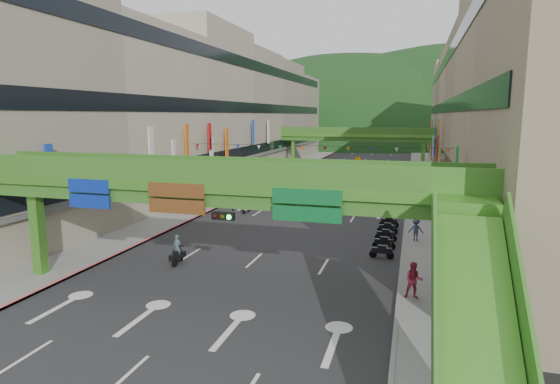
{
  "coord_description": "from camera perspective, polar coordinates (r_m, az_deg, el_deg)",
  "views": [
    {
      "loc": [
        9.5,
        -15.2,
        9.21
      ],
      "look_at": [
        0.0,
        18.0,
        3.5
      ],
      "focal_mm": 30.0,
      "sensor_mm": 36.0,
      "label": 1
    }
  ],
  "objects": [
    {
      "name": "road_slab",
      "position": [
        66.53,
        7.61,
        1.36
      ],
      "size": [
        18.0,
        140.0,
        0.02
      ],
      "primitive_type": "cube",
      "color": "#28282B",
      "rests_on": "ground"
    },
    {
      "name": "bunting_string",
      "position": [
        46.3,
        4.11,
        5.34
      ],
      "size": [
        26.0,
        0.36,
        0.47
      ],
      "color": "black",
      "rests_on": "ground"
    },
    {
      "name": "hill_left",
      "position": [
        177.14,
        8.05,
        6.32
      ],
      "size": [
        168.0,
        140.0,
        112.0
      ],
      "primitive_type": "ellipsoid",
      "color": "#1C4419",
      "rests_on": "ground"
    },
    {
      "name": "scooter_rider_far",
      "position": [
        55.34,
        0.05,
        0.9
      ],
      "size": [
        0.87,
        1.6,
        2.05
      ],
      "color": "maroon",
      "rests_on": "ground"
    },
    {
      "name": "overpass_near",
      "position": [
        22.65,
        -6.53,
        -0.86
      ],
      "size": [
        28.0,
        12.27,
        7.1
      ],
      "color": "#4C9E2D",
      "rests_on": "ground"
    },
    {
      "name": "scooter_rider_mid",
      "position": [
        45.78,
        3.87,
        -0.97
      ],
      "size": [
        0.84,
        1.6,
        1.94
      ],
      "color": "black",
      "rests_on": "ground"
    },
    {
      "name": "scooter_rider_left",
      "position": [
        44.42,
        -4.11,
        -1.25
      ],
      "size": [
        1.05,
        1.6,
        2.05
      ],
      "color": "gray",
      "rests_on": "ground"
    },
    {
      "name": "curb_left",
      "position": [
        68.41,
        0.05,
        1.73
      ],
      "size": [
        0.2,
        140.0,
        0.18
      ],
      "primitive_type": "cube",
      "color": "#CC5959",
      "rests_on": "ground"
    },
    {
      "name": "parked_scooter_row",
      "position": [
        35.43,
        12.78,
        -5.04
      ],
      "size": [
        1.6,
        9.35,
        1.08
      ],
      "color": "black",
      "rests_on": "ground"
    },
    {
      "name": "pedestrian_dark",
      "position": [
        37.77,
        19.7,
        -3.93
      ],
      "size": [
        1.05,
        0.51,
        1.73
      ],
      "primitive_type": "imported",
      "rotation": [
        0.0,
        0.0,
        -0.09
      ],
      "color": "black",
      "rests_on": "ground"
    },
    {
      "name": "scooter_rider_near",
      "position": [
        29.92,
        -12.42,
        -7.03
      ],
      "size": [
        0.68,
        1.59,
        1.9
      ],
      "color": "black",
      "rests_on": "ground"
    },
    {
      "name": "overpass_far",
      "position": [
        80.85,
        9.27,
        6.57
      ],
      "size": [
        28.0,
        2.2,
        7.1
      ],
      "color": "#4C9E2D",
      "rests_on": "ground"
    },
    {
      "name": "sidewalk_right",
      "position": [
        65.85,
        17.12,
        1.0
      ],
      "size": [
        4.0,
        140.0,
        0.15
      ],
      "primitive_type": "cube",
      "color": "gray",
      "rests_on": "ground"
    },
    {
      "name": "car_yellow",
      "position": [
        90.75,
        9.48,
        3.87
      ],
      "size": [
        2.01,
        4.09,
        1.34
      ],
      "primitive_type": "imported",
      "rotation": [
        0.0,
        0.0,
        0.11
      ],
      "color": "#C7840C",
      "rests_on": "ground"
    },
    {
      "name": "pedestrian_red",
      "position": [
        24.64,
        15.99,
        -10.64
      ],
      "size": [
        0.96,
        0.78,
        1.85
      ],
      "primitive_type": "imported",
      "rotation": [
        0.0,
        0.0,
        0.09
      ],
      "color": "#B12949",
      "rests_on": "ground"
    },
    {
      "name": "hill_right",
      "position": [
        196.03,
        20.61,
        6.11
      ],
      "size": [
        208.0,
        176.0,
        128.0
      ],
      "primitive_type": "ellipsoid",
      "color": "#1C4419",
      "rests_on": "ground"
    },
    {
      "name": "building_row_left",
      "position": [
        71.13,
        -7.7,
        9.51
      ],
      "size": [
        12.8,
        95.0,
        19.0
      ],
      "color": "#9E937F",
      "rests_on": "ground"
    },
    {
      "name": "building_row_right",
      "position": [
        65.88,
        24.51,
        8.78
      ],
      "size": [
        12.8,
        95.0,
        19.0
      ],
      "color": "gray",
      "rests_on": "ground"
    },
    {
      "name": "sidewalk_left",
      "position": [
        68.95,
        -1.47,
        1.78
      ],
      "size": [
        4.0,
        140.0,
        0.15
      ],
      "primitive_type": "cube",
      "color": "gray",
      "rests_on": "ground"
    },
    {
      "name": "pedestrian_blue",
      "position": [
        35.5,
        16.22,
        -4.66
      ],
      "size": [
        0.78,
        0.52,
        1.64
      ],
      "primitive_type": "imported",
      "rotation": [
        0.0,
        0.0,
        3.18
      ],
      "color": "#2A354F",
      "rests_on": "ground"
    },
    {
      "name": "car_silver",
      "position": [
        59.71,
        -0.24,
        1.14
      ],
      "size": [
        1.88,
        4.05,
        1.29
      ],
      "primitive_type": "imported",
      "rotation": [
        0.0,
        0.0,
        0.14
      ],
      "color": "#B4B2BA",
      "rests_on": "ground"
    },
    {
      "name": "curb_right",
      "position": [
        65.83,
        15.47,
        1.09
      ],
      "size": [
        0.2,
        140.0,
        0.18
      ],
      "primitive_type": "cube",
      "color": "gray",
      "rests_on": "ground"
    },
    {
      "name": "ground",
      "position": [
        20.15,
        -14.99,
        -18.15
      ],
      "size": [
        320.0,
        320.0,
        0.0
      ],
      "primitive_type": "plane",
      "color": "black",
      "rests_on": "ground"
    }
  ]
}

